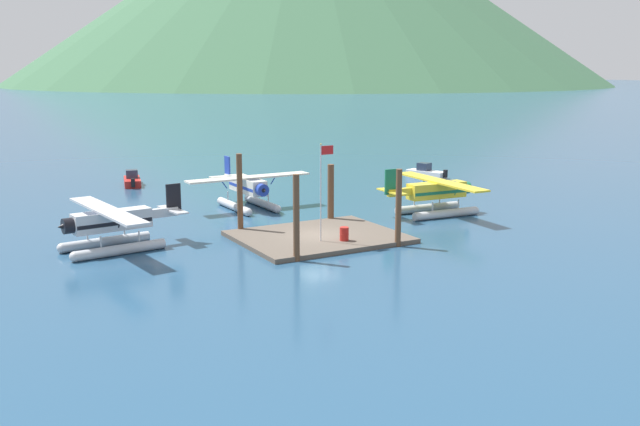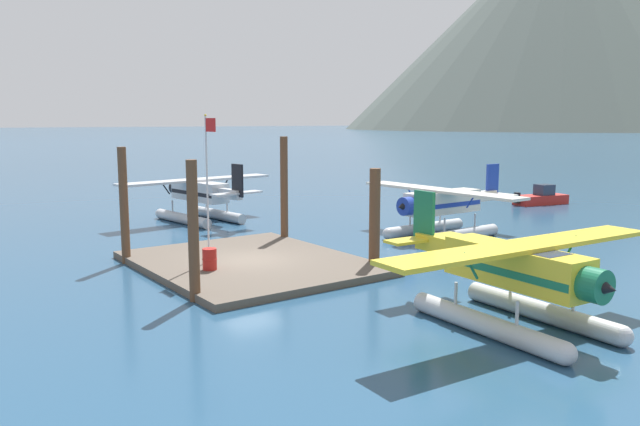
# 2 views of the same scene
# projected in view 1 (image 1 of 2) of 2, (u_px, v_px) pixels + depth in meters

# --- Properties ---
(ground_plane) EXTENTS (1200.00, 1200.00, 0.00)m
(ground_plane) POSITION_uv_depth(u_px,v_px,m) (318.00, 239.00, 47.12)
(ground_plane) COLOR navy
(dock_platform) EXTENTS (10.51, 8.57, 0.30)m
(dock_platform) POSITION_uv_depth(u_px,v_px,m) (318.00, 237.00, 47.09)
(dock_platform) COLOR brown
(dock_platform) RESTS_ON ground
(piling_near_left) EXTENTS (0.38, 0.38, 5.18)m
(piling_near_left) POSITION_uv_depth(u_px,v_px,m) (296.00, 218.00, 41.22)
(piling_near_left) COLOR brown
(piling_near_left) RESTS_ON ground
(piling_near_right) EXTENTS (0.38, 0.38, 4.99)m
(piling_near_right) POSITION_uv_depth(u_px,v_px,m) (398.00, 208.00, 44.70)
(piling_near_right) COLOR brown
(piling_near_right) RESTS_ON ground
(piling_far_left) EXTENTS (0.40, 0.40, 5.51)m
(piling_far_left) POSITION_uv_depth(u_px,v_px,m) (240.00, 194.00, 48.36)
(piling_far_left) COLOR brown
(piling_far_left) RESTS_ON ground
(piling_far_right) EXTENTS (0.47, 0.47, 4.31)m
(piling_far_right) POSITION_uv_depth(u_px,v_px,m) (331.00, 193.00, 51.91)
(piling_far_right) COLOR brown
(piling_far_right) RESTS_ON ground
(flagpole) EXTENTS (0.95, 0.10, 6.29)m
(flagpole) POSITION_uv_depth(u_px,v_px,m) (322.00, 181.00, 44.62)
(flagpole) COLOR silver
(flagpole) RESTS_ON dock_platform
(fuel_drum) EXTENTS (0.62, 0.62, 0.88)m
(fuel_drum) POSITION_uv_depth(u_px,v_px,m) (344.00, 234.00, 45.37)
(fuel_drum) COLOR #AD1E19
(fuel_drum) RESTS_ON dock_platform
(seaplane_cream_bow_centre) EXTENTS (10.42, 7.98, 3.84)m
(seaplane_cream_bow_centre) POSITION_uv_depth(u_px,v_px,m) (248.00, 190.00, 57.01)
(seaplane_cream_bow_centre) COLOR #B7BABF
(seaplane_cream_bow_centre) RESTS_ON ground
(seaplane_silver_port_fwd) EXTENTS (7.95, 10.49, 3.84)m
(seaplane_silver_port_fwd) POSITION_uv_depth(u_px,v_px,m) (112.00, 226.00, 43.78)
(seaplane_silver_port_fwd) COLOR #B7BABF
(seaplane_silver_port_fwd) RESTS_ON ground
(seaplane_yellow_stbd_fwd) EXTENTS (7.97, 10.47, 3.84)m
(seaplane_yellow_stbd_fwd) POSITION_uv_depth(u_px,v_px,m) (437.00, 195.00, 54.65)
(seaplane_yellow_stbd_fwd) COLOR #B7BABF
(seaplane_yellow_stbd_fwd) RESTS_ON ground
(boat_white_open_east) EXTENTS (2.85, 4.68, 1.50)m
(boat_white_open_east) POSITION_uv_depth(u_px,v_px,m) (425.00, 173.00, 73.93)
(boat_white_open_east) COLOR silver
(boat_white_open_east) RESTS_ON ground
(boat_red_open_north) EXTENTS (2.37, 4.82, 1.50)m
(boat_red_open_north) POSITION_uv_depth(u_px,v_px,m) (132.00, 180.00, 68.86)
(boat_red_open_north) COLOR #B2231E
(boat_red_open_north) RESTS_ON ground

